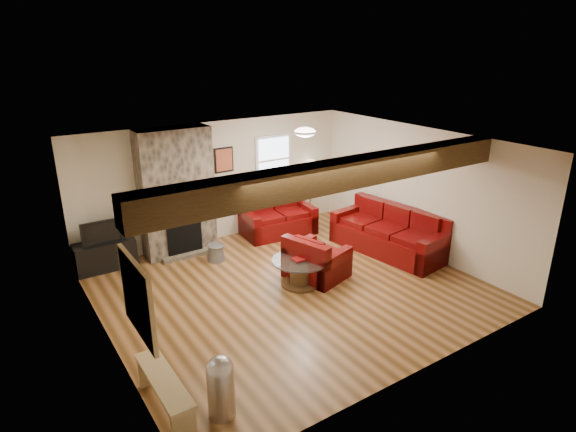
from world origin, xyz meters
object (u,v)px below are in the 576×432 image
armchair_red (317,256)px  television (102,231)px  floor_lamp (311,169)px  loveseat (278,216)px  sofa_three (389,231)px  coffee_table (300,272)px  tv_cabinet (105,255)px

armchair_red → television: television is taller
armchair_red → floor_lamp: size_ratio=0.67×
loveseat → armchair_red: size_ratio=1.58×
armchair_red → television: 3.93m
television → floor_lamp: bearing=0.2°
loveseat → sofa_three: bearing=-51.3°
armchair_red → coffee_table: bearing=86.3°
sofa_three → coffee_table: 2.30m
floor_lamp → loveseat: bearing=-163.8°
tv_cabinet → television: bearing=0.0°
coffee_table → television: bearing=136.5°
coffee_table → tv_cabinet: bearing=136.5°
coffee_table → television: size_ratio=1.28×
sofa_three → armchair_red: bearing=-95.2°
loveseat → television: television is taller
loveseat → coffee_table: size_ratio=1.57×
loveseat → floor_lamp: 1.41m
loveseat → television: size_ratio=2.01×
tv_cabinet → television: size_ratio=1.41×
sofa_three → armchair_red: size_ratio=2.39×
sofa_three → coffee_table: (-2.28, -0.18, -0.21)m
armchair_red → loveseat: bearing=-30.4°
sofa_three → tv_cabinet: sofa_three is taller
sofa_three → tv_cabinet: (-4.93, 2.33, -0.18)m
coffee_table → floor_lamp: floor_lamp is taller
loveseat → armchair_red: loveseat is taller
loveseat → coffee_table: (-0.96, -2.21, -0.17)m
coffee_table → armchair_red: bearing=12.8°
armchair_red → television: bearing=35.4°
tv_cabinet → loveseat: bearing=-4.8°
tv_cabinet → television: television is taller
tv_cabinet → armchair_red: bearing=-38.1°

